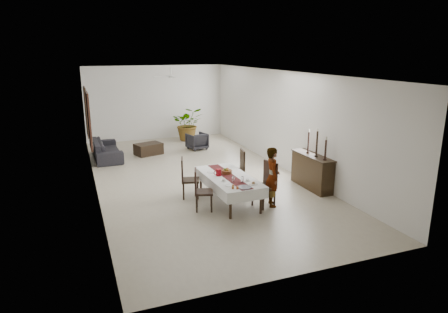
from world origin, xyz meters
TOP-DOWN VIEW (x-y plane):
  - floor at (0.00, 0.00)m, footprint 6.00×12.00m
  - ceiling at (0.00, 0.00)m, footprint 6.00×12.00m
  - wall_back at (0.00, 6.00)m, footprint 6.00×0.02m
  - wall_front at (0.00, -6.00)m, footprint 6.00×0.02m
  - wall_left at (-3.00, 0.00)m, footprint 0.02×12.00m
  - wall_right at (3.00, 0.00)m, footprint 0.02×12.00m
  - dining_table_top at (0.16, -2.27)m, footprint 0.97×2.21m
  - table_leg_fl at (-0.20, -3.32)m, footprint 0.07×0.07m
  - table_leg_fr at (0.59, -3.29)m, footprint 0.07×0.07m
  - table_leg_bl at (-0.27, -1.25)m, footprint 0.07×0.07m
  - table_leg_br at (0.53, -1.22)m, footprint 0.07×0.07m
  - tablecloth_top at (0.16, -2.27)m, footprint 1.14×2.37m
  - tablecloth_drape_left at (-0.37, -2.29)m, footprint 0.08×2.34m
  - tablecloth_drape_right at (0.69, -2.25)m, footprint 0.08×2.34m
  - tablecloth_drape_near at (0.20, -3.44)m, footprint 1.07×0.04m
  - tablecloth_drape_far at (0.13, -1.10)m, footprint 1.07×0.04m
  - table_runner at (0.16, -2.27)m, footprint 0.39×2.28m
  - red_pitcher at (-0.07, -2.14)m, footprint 0.14×0.14m
  - pitcher_handle at (-0.14, -2.14)m, footprint 0.11×0.02m
  - wine_glass_near at (0.29, -2.86)m, footprint 0.06×0.06m
  - wine_glass_mid at (0.09, -2.77)m, footprint 0.06×0.06m
  - teacup_right at (0.45, -2.81)m, footprint 0.08×0.08m
  - saucer_right at (0.45, -2.81)m, footprint 0.14×0.14m
  - teacup_left at (-0.10, -2.60)m, footprint 0.08×0.08m
  - saucer_left at (-0.10, -2.60)m, footprint 0.14×0.14m
  - plate_near_right at (0.49, -3.08)m, footprint 0.22×0.22m
  - bread_near_right at (0.49, -3.08)m, footprint 0.08×0.08m
  - plate_near_left at (-0.09, -2.96)m, footprint 0.22×0.22m
  - plate_far_left at (-0.14, -1.78)m, footprint 0.22×0.22m
  - serving_tray at (0.19, -3.22)m, footprint 0.33×0.33m
  - jam_jar_a at (-0.01, -3.26)m, footprint 0.06×0.06m
  - jam_jar_b at (-0.10, -3.20)m, footprint 0.06×0.06m
  - jam_jar_c at (-0.06, -3.11)m, footprint 0.06×0.06m
  - fruit_basket at (0.20, -2.04)m, footprint 0.27×0.27m
  - fruit_red at (0.23, -2.02)m, footprint 0.08×0.08m
  - fruit_green at (0.16, -2.01)m, footprint 0.07×0.07m
  - fruit_yellow at (0.20, -2.09)m, footprint 0.08×0.08m
  - chair_right_near_seat at (0.87, -2.88)m, footprint 0.60×0.60m
  - chair_right_near_leg_fl at (1.12, -3.01)m, footprint 0.06×0.06m
  - chair_right_near_leg_fr at (1.00, -2.63)m, footprint 0.06×0.06m
  - chair_right_near_leg_bl at (0.74, -3.12)m, footprint 0.06×0.06m
  - chair_right_near_leg_br at (0.63, -2.75)m, footprint 0.06×0.06m
  - chair_right_near_back at (1.08, -2.82)m, footprint 0.18×0.47m
  - chair_right_far_seat at (0.71, -1.37)m, footprint 0.55×0.55m
  - chair_right_far_leg_fl at (0.87, -1.59)m, footprint 0.06×0.06m
  - chair_right_far_leg_fr at (0.94, -1.21)m, footprint 0.06×0.06m
  - chair_right_far_leg_bl at (0.49, -1.52)m, footprint 0.06×0.06m
  - chair_right_far_leg_br at (0.56, -1.14)m, footprint 0.06×0.06m
  - chair_right_far_back at (0.93, -1.40)m, footprint 0.13×0.48m
  - chair_left_near_seat at (-0.61, -2.57)m, footprint 0.56×0.56m
  - chair_left_near_leg_fl at (-0.72, -2.34)m, footprint 0.06×0.06m
  - chair_left_near_leg_fr at (-0.83, -2.69)m, footprint 0.06×0.06m
  - chair_left_near_leg_bl at (-0.38, -2.45)m, footprint 0.06×0.06m
  - chair_left_near_leg_br at (-0.49, -2.80)m, footprint 0.06×0.06m
  - chair_left_near_back at (-0.80, -2.51)m, footprint 0.17×0.43m
  - chair_left_far_seat at (-0.67, -1.61)m, footprint 0.56×0.56m
  - chair_left_far_leg_fl at (-0.80, -1.38)m, footprint 0.06×0.06m
  - chair_left_far_leg_fr at (-0.90, -1.74)m, footprint 0.06×0.06m
  - chair_left_far_leg_bl at (-0.44, -1.48)m, footprint 0.06×0.06m
  - chair_left_far_leg_br at (-0.54, -1.84)m, footprint 0.06×0.06m
  - chair_left_far_back at (-0.87, -1.55)m, footprint 0.16×0.45m
  - woman at (1.10, -2.90)m, footprint 0.51×0.64m
  - sideboard_body at (2.78, -2.11)m, footprint 0.42×1.57m
  - sideboard_top at (2.78, -2.11)m, footprint 0.46×1.63m
  - candlestick_near_base at (2.78, -2.69)m, footprint 0.10×0.10m
  - candlestick_near_shaft at (2.78, -2.69)m, footprint 0.05×0.05m
  - candlestick_near_candle at (2.78, -2.69)m, footprint 0.04×0.04m
  - candlestick_mid_base at (2.78, -2.27)m, footprint 0.10×0.10m
  - candlestick_mid_shaft at (2.78, -2.27)m, footprint 0.05×0.05m
  - candlestick_mid_candle at (2.78, -2.27)m, footprint 0.04×0.04m
  - candlestick_far_base at (2.78, -1.85)m, footprint 0.10×0.10m
  - candlestick_far_shaft at (2.78, -1.85)m, footprint 0.05×0.05m
  - candlestick_far_candle at (2.78, -1.85)m, footprint 0.04×0.04m
  - sofa at (-2.40, 3.32)m, footprint 0.94×2.32m
  - armchair at (1.08, 3.48)m, footprint 0.85×0.87m
  - coffee_table at (-0.88, 3.32)m, footprint 1.11×0.91m
  - potted_plant at (1.22, 5.19)m, footprint 1.53×1.40m
  - mirror_frame_near at (-2.96, 2.20)m, footprint 0.06×1.05m
  - mirror_glass_near at (-2.92, 2.20)m, footprint 0.01×0.90m
  - mirror_frame_far at (-2.96, 4.30)m, footprint 0.06×1.05m
  - mirror_glass_far at (-2.92, 4.30)m, footprint 0.01×0.90m
  - fan_rod at (0.00, 3.00)m, footprint 0.04×0.04m
  - fan_hub at (0.00, 3.00)m, footprint 0.16×0.16m
  - fan_blade_n at (0.00, 3.35)m, footprint 0.10×0.55m
  - fan_blade_s at (0.00, 2.65)m, footprint 0.10×0.55m
  - fan_blade_e at (0.35, 3.00)m, footprint 0.55×0.10m
  - fan_blade_w at (-0.35, 3.00)m, footprint 0.55×0.10m

SIDE VIEW (x-z plane):
  - floor at x=0.00m, z-range 0.00..0.00m
  - coffee_table at x=-0.88m, z-range 0.00..0.43m
  - chair_left_near_leg_fl at x=-0.72m, z-range 0.00..0.44m
  - chair_left_near_leg_fr at x=-0.83m, z-range 0.00..0.44m
  - chair_left_near_leg_bl at x=-0.38m, z-range 0.00..0.44m
  - chair_left_near_leg_br at x=-0.49m, z-range 0.00..0.44m
  - chair_left_far_leg_fl at x=-0.80m, z-range 0.00..0.45m
  - chair_left_far_leg_fr at x=-0.90m, z-range 0.00..0.45m
  - chair_left_far_leg_bl at x=-0.44m, z-range 0.00..0.45m
  - chair_left_far_leg_br at x=-0.54m, z-range 0.00..0.45m
  - chair_right_far_leg_fl at x=0.87m, z-range 0.00..0.47m
  - chair_right_far_leg_fr at x=0.94m, z-range 0.00..0.47m
  - chair_right_far_leg_bl at x=0.49m, z-range 0.00..0.47m
  - chair_right_far_leg_br at x=0.56m, z-range 0.00..0.47m
  - chair_right_near_leg_fl at x=1.12m, z-range 0.00..0.48m
  - chair_right_near_leg_fr at x=1.00m, z-range 0.00..0.48m
  - chair_right_near_leg_bl at x=0.74m, z-range 0.00..0.48m
  - chair_right_near_leg_br at x=0.63m, z-range 0.00..0.48m
  - table_leg_fl at x=-0.20m, z-range 0.00..0.64m
  - table_leg_fr at x=0.59m, z-range 0.00..0.64m
  - table_leg_bl at x=-0.27m, z-range 0.00..0.64m
  - table_leg_br at x=0.53m, z-range 0.00..0.64m
  - armchair at x=1.08m, z-range 0.00..0.65m
  - sofa at x=-2.40m, z-range 0.00..0.67m
  - chair_left_near_seat at x=-0.61m, z-range 0.44..0.49m
  - sideboard_body at x=2.78m, z-range 0.00..0.94m
  - chair_left_far_seat at x=-0.67m, z-range 0.45..0.50m
  - chair_right_far_seat at x=0.71m, z-range 0.47..0.52m
  - chair_right_near_seat at x=0.87m, z-range 0.48..0.53m
  - tablecloth_drape_left at x=-0.37m, z-range 0.42..0.69m
  - tablecloth_drape_right at x=0.69m, z-range 0.42..0.69m
  - tablecloth_drape_near at x=0.20m, z-range 0.42..0.69m
  - tablecloth_drape_far at x=0.13m, z-range 0.42..0.69m
  - dining_table_top at x=0.16m, z-range 0.64..0.68m
  - tablecloth_top at x=0.16m, z-range 0.68..0.69m
  - table_runner at x=0.16m, z-range 0.69..0.69m
  - saucer_right at x=0.45m, z-range 0.69..0.70m
  - saucer_left at x=-0.10m, z-range 0.69..0.70m
  - plate_near_right at x=0.49m, z-range 0.69..0.70m
  - plate_near_left at x=-0.09m, z-range 0.69..0.70m
  - plate_far_left at x=-0.14m, z-range 0.69..0.70m
  - serving_tray at x=0.19m, z-range 0.69..0.71m
  - teacup_right at x=0.45m, z-range 0.69..0.75m
  - teacup_left at x=-0.10m, z-range 0.69..0.75m
  - bread_near_right at x=0.49m, z-range 0.68..0.76m
  - jam_jar_a at x=-0.01m, z-range 0.69..0.76m
  - jam_jar_b at x=-0.10m, z-range 0.69..0.76m
  - jam_jar_c at x=-0.06m, z-range 0.69..0.76m
  - potted_plant at x=1.22m, z-range 0.00..1.46m
  - fruit_basket at x=0.20m, z-range 0.69..0.78m
  - woman at x=1.10m, z-range 0.00..1.52m
  - chair_left_near_back at x=-0.80m, z-range 0.48..1.04m
  - wine_glass_near at x=0.29m, z-range 0.69..0.85m
  - wine_glass_mid at x=0.09m, z-range 0.69..0.85m
  - red_pitcher at x=-0.07m, z-range 0.69..0.87m
  - pitcher_handle at x=-0.14m, z-range 0.73..0.84m
  - chair_left_far_back at x=-0.87m, z-range 0.50..1.08m
  - fruit_red at x=0.23m, z-range 0.76..0.85m
  - fruit_green at x=0.16m, z-range 0.77..0.84m
  - fruit_yellow at x=0.20m, z-range 0.77..0.84m
  - chair_right_far_back at x=0.93m, z-range 0.52..1.12m
  - chair_right_near_back at x=1.08m, z-range 0.52..1.14m
  - sideboard_top at x=2.78m, z-range 0.94..0.97m
  - candlestick_near_base at x=2.78m, z-range 0.97..1.00m
  - candlestick_mid_base at x=2.78m, z-range 0.97..1.00m
  - candlestick_far_base at x=2.78m, z-range 0.97..1.00m
  - candlestick_near_shaft at x=2.78m, z-range 1.00..1.53m
  - candlestick_far_shaft at x=2.78m, z-range 1.00..1.58m
  - candlestick_mid_shaft at x=2.78m, z-range 1.00..1.68m
  - candlestick_near_candle at x=2.78m, z-range 1.53..1.61m
  - wall_back at x=0.00m, z-range 0.00..3.20m
  - wall_front at x=0.00m, z-range 0.00..3.20m
  - wall_left at x=-3.00m, z-range 0.00..3.20m
  - wall_right at x=3.00m, z-range 0.00..3.20m
  - mirror_frame_near at x=-2.96m, z-range 0.67..2.53m
  - mirror_glass_near at x=-2.92m, z-range 0.75..2.45m
  - mirror_frame_far at x=-2.96m, z-range 0.67..2.53m
  - mirror_glass_far at x=-2.92m, z-range 0.75..2.45m
  - candlestick_far_candle at x=2.78m, z-range 1.58..1.66m
  - candlestick_mid_candle at x=2.78m, z-range 1.68..1.77m
  - fan_hub at x=0.00m, z-range 2.86..2.94m
  - fan_blade_n at x=0.00m, z-range 2.89..2.91m
  - fan_blade_s at x=0.00m, z-range 2.89..2.91m
  - fan_blade_e at x=0.35m, z-range 2.89..2.91m
  - fan_blade_w at x=-0.35m, z-range 2.89..2.91m
  - fan_rod at x=0.00m, z-range 3.00..3.20m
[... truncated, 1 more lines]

